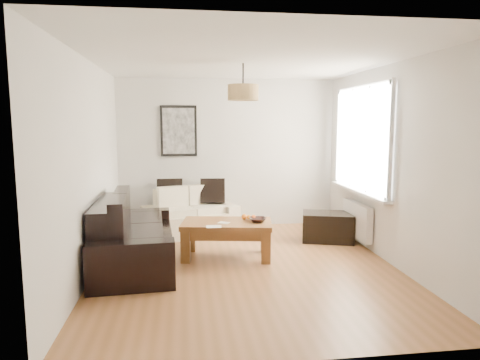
{
  "coord_description": "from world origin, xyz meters",
  "views": [
    {
      "loc": [
        -0.78,
        -5.28,
        1.85
      ],
      "look_at": [
        0.0,
        0.6,
        1.05
      ],
      "focal_mm": 32.15,
      "sensor_mm": 36.0,
      "label": 1
    }
  ],
  "objects": [
    {
      "name": "wall_right",
      "position": [
        1.9,
        0.0,
        1.3
      ],
      "size": [
        0.04,
        4.5,
        2.6
      ],
      "primitive_type": null,
      "color": "silver",
      "rests_on": "floor"
    },
    {
      "name": "cushion_left",
      "position": [
        -1.02,
        1.96,
        0.69
      ],
      "size": [
        0.43,
        0.13,
        0.42
      ],
      "primitive_type": "cube",
      "rotation": [
        0.0,
        0.0,
        -0.01
      ],
      "color": "black",
      "rests_on": "loveseat_cream"
    },
    {
      "name": "poster",
      "position": [
        -0.85,
        2.22,
        1.7
      ],
      "size": [
        0.62,
        0.04,
        0.87
      ],
      "primitive_type": null,
      "color": "black",
      "rests_on": "wall_back"
    },
    {
      "name": "wall_left",
      "position": [
        -1.9,
        0.0,
        1.3
      ],
      "size": [
        0.04,
        4.5,
        2.6
      ],
      "primitive_type": null,
      "color": "silver",
      "rests_on": "floor"
    },
    {
      "name": "sofa_leather",
      "position": [
        -1.43,
        0.26,
        0.43
      ],
      "size": [
        1.09,
        2.04,
        0.86
      ],
      "primitive_type": null,
      "rotation": [
        0.0,
        0.0,
        1.64
      ],
      "color": "black",
      "rests_on": "floor"
    },
    {
      "name": "papers",
      "position": [
        -0.4,
        0.17,
        0.5
      ],
      "size": [
        0.2,
        0.15,
        0.01
      ],
      "primitive_type": "cube",
      "rotation": [
        0.0,
        0.0,
        -0.05
      ],
      "color": "white",
      "rests_on": "coffee_table"
    },
    {
      "name": "coffee_table",
      "position": [
        -0.2,
        0.45,
        0.25
      ],
      "size": [
        1.31,
        0.85,
        0.5
      ],
      "primitive_type": null,
      "rotation": [
        0.0,
        0.0,
        -0.16
      ],
      "color": "brown",
      "rests_on": "floor"
    },
    {
      "name": "wall_front",
      "position": [
        0.0,
        -2.25,
        1.3
      ],
      "size": [
        3.8,
        0.04,
        2.6
      ],
      "primitive_type": null,
      "color": "silver",
      "rests_on": "floor"
    },
    {
      "name": "orange_a",
      "position": [
        0.11,
        0.51,
        0.54
      ],
      "size": [
        0.07,
        0.07,
        0.06
      ],
      "primitive_type": "sphere",
      "rotation": [
        0.0,
        0.0,
        0.25
      ],
      "color": "orange",
      "rests_on": "fruit_bowl"
    },
    {
      "name": "ottoman",
      "position": [
        1.45,
        1.05,
        0.22
      ],
      "size": [
        0.89,
        0.7,
        0.45
      ],
      "primitive_type": "cube",
      "rotation": [
        0.0,
        0.0,
        -0.28
      ],
      "color": "black",
      "rests_on": "floor"
    },
    {
      "name": "radiator",
      "position": [
        1.82,
        0.8,
        0.38
      ],
      "size": [
        0.1,
        0.9,
        0.52
      ],
      "primitive_type": "cube",
      "color": "white",
      "rests_on": "wall_right"
    },
    {
      "name": "cushion_right",
      "position": [
        -0.29,
        1.96,
        0.69
      ],
      "size": [
        0.43,
        0.16,
        0.42
      ],
      "primitive_type": "cube",
      "rotation": [
        0.0,
        0.0,
        -0.09
      ],
      "color": "black",
      "rests_on": "loveseat_cream"
    },
    {
      "name": "ceiling",
      "position": [
        0.0,
        0.0,
        2.6
      ],
      "size": [
        3.8,
        4.5,
        0.0
      ],
      "primitive_type": null,
      "color": "white",
      "rests_on": "floor"
    },
    {
      "name": "window_bay",
      "position": [
        1.86,
        0.8,
        1.6
      ],
      "size": [
        0.14,
        1.9,
        1.6
      ],
      "primitive_type": null,
      "color": "white",
      "rests_on": "wall_right"
    },
    {
      "name": "floor",
      "position": [
        0.0,
        0.0,
        0.0
      ],
      "size": [
        4.5,
        4.5,
        0.0
      ],
      "primitive_type": "plane",
      "color": "brown",
      "rests_on": "ground"
    },
    {
      "name": "orange_c",
      "position": [
        0.05,
        0.53,
        0.54
      ],
      "size": [
        0.09,
        0.09,
        0.08
      ],
      "primitive_type": "sphere",
      "rotation": [
        0.0,
        0.0,
        0.13
      ],
      "color": "orange",
      "rests_on": "fruit_bowl"
    },
    {
      "name": "pendant_shade",
      "position": [
        0.0,
        0.3,
        2.23
      ],
      "size": [
        0.4,
        0.4,
        0.2
      ],
      "primitive_type": "cylinder",
      "color": "tan",
      "rests_on": "ceiling"
    },
    {
      "name": "loveseat_cream",
      "position": [
        -0.67,
        1.78,
        0.37
      ],
      "size": [
        1.66,
        1.25,
        0.73
      ],
      "primitive_type": null,
      "rotation": [
        0.0,
        0.0,
        0.34
      ],
      "color": "beige",
      "rests_on": "floor"
    },
    {
      "name": "orange_b",
      "position": [
        0.18,
        0.5,
        0.54
      ],
      "size": [
        0.07,
        0.07,
        0.07
      ],
      "primitive_type": "sphere",
      "rotation": [
        0.0,
        0.0,
        0.04
      ],
      "color": "#E35B13",
      "rests_on": "fruit_bowl"
    },
    {
      "name": "fruit_bowl",
      "position": [
        0.21,
        0.38,
        0.53
      ],
      "size": [
        0.24,
        0.24,
        0.06
      ],
      "primitive_type": "imported",
      "rotation": [
        0.0,
        0.0,
        -0.05
      ],
      "color": "black",
      "rests_on": "coffee_table"
    },
    {
      "name": "wall_back",
      "position": [
        0.0,
        2.25,
        1.3
      ],
      "size": [
        3.8,
        0.04,
        2.6
      ],
      "primitive_type": null,
      "color": "silver",
      "rests_on": "floor"
    }
  ]
}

